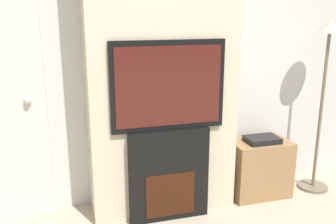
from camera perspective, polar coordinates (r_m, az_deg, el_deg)
wall_back at (r=3.25m, az=-2.16°, el=9.48°), size 6.00×0.06×2.70m
chimney_breast at (r=3.03m, az=-1.08°, el=9.07°), size 1.20×0.41×2.70m
fireplace at (r=3.09m, az=0.01°, el=-9.47°), size 0.66×0.15×0.77m
television at (r=2.86m, az=0.02°, el=4.02°), size 0.90×0.07×0.70m
floor_lamp at (r=3.67m, az=22.82°, el=5.43°), size 0.28×0.28×1.58m
media_stand at (r=3.62m, az=13.59°, el=-8.09°), size 0.54×0.37×0.57m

